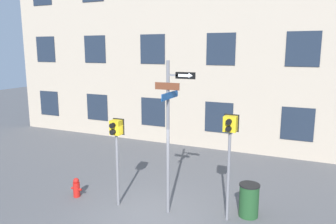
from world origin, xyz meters
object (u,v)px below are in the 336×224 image
street_sign_pole (170,126)px  fire_hydrant (76,188)px  trash_bin (249,200)px  pedestrian_signal_right (230,138)px  pedestrian_signal_left (116,138)px

street_sign_pole → fire_hydrant: 3.93m
fire_hydrant → trash_bin: 5.40m
pedestrian_signal_right → trash_bin: pedestrian_signal_right is taller
pedestrian_signal_right → fire_hydrant: size_ratio=4.72×
street_sign_pole → fire_hydrant: bearing=-175.6°
pedestrian_signal_left → pedestrian_signal_right: 3.30m
pedestrian_signal_right → trash_bin: (0.51, 0.46, -1.88)m
pedestrian_signal_left → street_sign_pole: bearing=6.8°
fire_hydrant → street_sign_pole: bearing=4.4°
street_sign_pole → pedestrian_signal_right: bearing=9.5°
street_sign_pole → pedestrian_signal_left: 1.72m
pedestrian_signal_left → trash_bin: size_ratio=2.79×
pedestrian_signal_right → fire_hydrant: (-4.80, -0.52, -2.05)m
pedestrian_signal_left → fire_hydrant: (-1.54, -0.05, -1.81)m
pedestrian_signal_right → street_sign_pole: bearing=-170.5°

